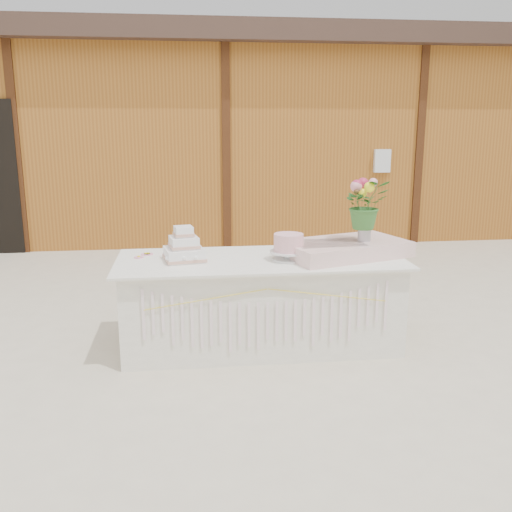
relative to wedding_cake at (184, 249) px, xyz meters
The scene contains 9 objects.
ground 1.07m from the wedding_cake, ahead, with size 80.00×80.00×0.00m, color beige.
barn 6.08m from the wedding_cake, 84.07° to the left, with size 12.60×4.60×3.30m.
cake_table 0.79m from the wedding_cake, ahead, with size 2.40×1.00×0.77m.
wedding_cake is the anchor object (origin of this frame).
pink_cake_stand 0.86m from the wedding_cake, ahead, with size 0.31×0.31×0.22m.
satin_runner 1.36m from the wedding_cake, ahead, with size 1.03×0.60×0.13m, color #FFCFCD.
flower_vase 1.53m from the wedding_cake, ahead, with size 0.11×0.11×0.15m, color #A6A7AB.
bouquet 1.57m from the wedding_cake, ahead, with size 0.38×0.33×0.42m, color #336A2A.
loose_flowers 0.39m from the wedding_cake, 166.24° to the left, with size 0.16×0.39×0.02m, color pink, non-canonical shape.
Camera 1 is at (-0.59, -4.61, 1.89)m, focal length 40.00 mm.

